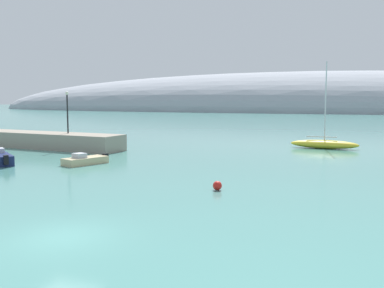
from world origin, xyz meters
name	(u,v)px	position (x,y,z in m)	size (l,w,h in m)	color
water	(63,237)	(0.00, 0.00, 0.00)	(600.00, 600.00, 0.00)	teal
breakwater_rocks	(31,139)	(-23.74, 26.58, 0.88)	(23.91, 3.73, 1.76)	gray
distant_ridge	(302,111)	(-9.48, 183.23, 0.00)	(315.37, 70.68, 34.28)	#999EA8
sailboat_yellow_near_shore	(324,144)	(8.16, 36.50, 0.55)	(7.58, 2.39, 9.65)	yellow
motorboat_navy_foreground	(0,158)	(-17.58, 15.24, 0.47)	(4.92, 4.22, 1.25)	navy
motorboat_sand_alongside_breakwater	(85,160)	(-10.35, 17.26, 0.35)	(2.93, 4.29, 1.01)	#C6B284
mooring_buoy_red	(217,186)	(3.30, 10.91, 0.28)	(0.56, 0.56, 0.56)	red
harbor_lamp_post	(67,108)	(-18.42, 26.22, 4.57)	(0.36, 0.36, 4.60)	black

